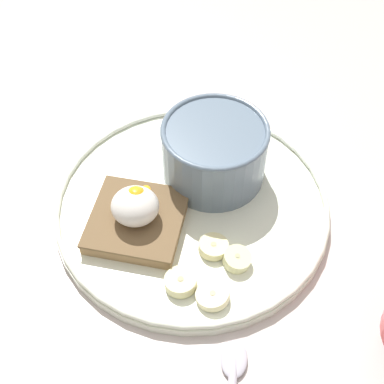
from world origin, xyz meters
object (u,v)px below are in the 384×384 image
at_px(oatmeal_bowl, 214,152).
at_px(banana_slice_front, 237,259).
at_px(toast_slice, 137,220).
at_px(poached_egg, 135,205).
at_px(banana_slice_back, 181,282).
at_px(banana_slice_left, 213,295).
at_px(banana_slice_right, 213,247).

distance_m(oatmeal_bowl, banana_slice_front, 0.12).
bearing_deg(banana_slice_front, oatmeal_bowl, -77.01).
relative_size(oatmeal_bowl, toast_slice, 1.07).
bearing_deg(oatmeal_bowl, poached_egg, 44.71).
xyz_separation_m(poached_egg, banana_slice_back, (-0.05, 0.07, -0.03)).
bearing_deg(banana_slice_left, oatmeal_bowl, -88.52).
distance_m(oatmeal_bowl, banana_slice_back, 0.15).
bearing_deg(banana_slice_back, banana_slice_left, 158.56).
bearing_deg(banana_slice_left, banana_slice_back, -21.44).
bearing_deg(banana_slice_right, banana_slice_front, 148.71).
height_order(toast_slice, banana_slice_right, toast_slice).
distance_m(poached_egg, banana_slice_back, 0.09).
bearing_deg(poached_egg, oatmeal_bowl, -135.29).
relative_size(toast_slice, banana_slice_front, 2.75).
distance_m(oatmeal_bowl, poached_egg, 0.11).
xyz_separation_m(banana_slice_left, banana_slice_back, (0.03, -0.01, 0.00)).
height_order(oatmeal_bowl, banana_slice_right, oatmeal_bowl).
bearing_deg(banana_slice_front, toast_slice, -21.00).
height_order(poached_egg, banana_slice_front, poached_egg).
height_order(banana_slice_left, banana_slice_right, same).
relative_size(oatmeal_bowl, banana_slice_left, 2.65).
relative_size(banana_slice_front, banana_slice_back, 0.89).
xyz_separation_m(banana_slice_back, banana_slice_right, (-0.03, -0.04, -0.00)).
xyz_separation_m(toast_slice, banana_slice_right, (-0.08, 0.03, -0.00)).
bearing_deg(banana_slice_right, banana_slice_left, 90.86).
relative_size(oatmeal_bowl, poached_egg, 1.78).
bearing_deg(banana_slice_front, banana_slice_left, 60.31).
bearing_deg(poached_egg, banana_slice_right, 161.73).
xyz_separation_m(oatmeal_bowl, banana_slice_left, (-0.00, 0.16, -0.03)).
height_order(toast_slice, banana_slice_left, toast_slice).
relative_size(banana_slice_back, banana_slice_right, 1.03).
xyz_separation_m(oatmeal_bowl, banana_slice_front, (-0.03, 0.12, -0.03)).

